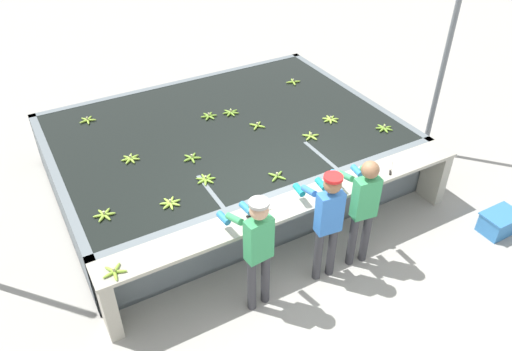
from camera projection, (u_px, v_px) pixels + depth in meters
The scene contains 25 objects.
ground_plane at pixel (303, 263), 6.84m from camera, with size 80.00×80.00×0.00m, color #A3A099.
wash_tank at pixel (224, 152), 8.24m from camera, with size 5.33×3.88×0.94m.
work_ledge at pixel (296, 216), 6.60m from camera, with size 5.33×0.45×0.94m.
worker_0 at pixel (257, 244), 5.72m from camera, with size 0.45×0.73×1.65m.
worker_1 at pixel (327, 217), 6.11m from camera, with size 0.46×0.73×1.64m.
worker_2 at pixel (363, 204), 6.33m from camera, with size 0.47×0.73×1.65m.
banana_bunch_floating_0 at pixel (131, 159), 7.21m from camera, with size 0.28×0.28×0.08m.
banana_bunch_floating_1 at pixel (209, 116), 8.22m from camera, with size 0.28×0.28×0.08m.
banana_bunch_floating_2 at pixel (331, 119), 8.13m from camera, with size 0.28×0.28×0.08m.
banana_bunch_floating_3 at pixel (206, 179), 6.80m from camera, with size 0.28×0.27×0.08m.
banana_bunch_floating_4 at pixel (293, 82), 9.26m from camera, with size 0.28×0.28×0.08m.
banana_bunch_floating_5 at pixel (311, 136), 7.71m from camera, with size 0.27×0.27×0.08m.
banana_bunch_floating_6 at pixel (384, 128), 7.90m from camera, with size 0.28×0.28×0.08m.
banana_bunch_floating_7 at pixel (170, 203), 6.39m from camera, with size 0.28×0.28×0.08m.
banana_bunch_floating_8 at pixel (231, 112), 8.32m from camera, with size 0.28×0.27×0.08m.
banana_bunch_floating_9 at pixel (192, 158), 7.22m from camera, with size 0.27×0.27×0.08m.
banana_bunch_floating_10 at pixel (88, 120), 8.11m from camera, with size 0.28×0.27×0.08m.
banana_bunch_floating_11 at pixel (257, 126), 7.97m from camera, with size 0.24×0.24×0.08m.
banana_bunch_floating_12 at pixel (104, 215), 6.20m from camera, with size 0.28×0.28×0.08m.
banana_bunch_floating_13 at pixel (277, 176), 6.86m from camera, with size 0.26×0.26×0.08m.
banana_bunch_ledge_0 at pixel (114, 272), 5.43m from camera, with size 0.28×0.27×0.08m.
knife_0 at pixel (390, 170), 6.99m from camera, with size 0.26×0.27×0.02m.
knife_1 at pixel (255, 214), 6.23m from camera, with size 0.35×0.03×0.02m.
crate at pixel (499, 222), 7.28m from camera, with size 0.55×0.39×0.32m.
support_post_right at pixel (443, 69), 8.17m from camera, with size 0.09×0.09×3.20m.
Camera 1 is at (-2.91, -3.88, 5.01)m, focal length 35.00 mm.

